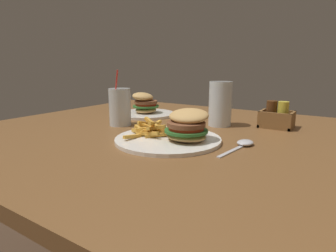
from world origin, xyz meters
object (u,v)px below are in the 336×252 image
(meal_plate_near, at_px, (175,133))
(juice_glass, at_px, (120,108))
(beer_glass, at_px, (220,105))
(condiment_caddy, at_px, (277,118))
(spoon, at_px, (244,143))
(meal_plate_far, at_px, (145,108))

(meal_plate_near, xyz_separation_m, juice_glass, (-0.28, 0.08, 0.03))
(beer_glass, xyz_separation_m, juice_glass, (-0.29, -0.18, -0.01))
(meal_plate_near, bearing_deg, beer_glass, 85.83)
(meal_plate_near, bearing_deg, condiment_caddy, 60.69)
(beer_glass, bearing_deg, condiment_caddy, 24.28)
(beer_glass, xyz_separation_m, spoon, (0.15, -0.20, -0.06))
(juice_glass, bearing_deg, meal_plate_far, 102.94)
(beer_glass, height_order, meal_plate_far, beer_glass)
(meal_plate_far, bearing_deg, beer_glass, -3.57)
(juice_glass, relative_size, condiment_caddy, 1.81)
(meal_plate_near, height_order, condiment_caddy, meal_plate_near)
(meal_plate_near, distance_m, condiment_caddy, 0.39)
(beer_glass, xyz_separation_m, condiment_caddy, (0.17, 0.08, -0.04))
(juice_glass, xyz_separation_m, condiment_caddy, (0.47, 0.26, -0.03))
(meal_plate_near, relative_size, beer_glass, 1.93)
(meal_plate_near, bearing_deg, meal_plate_far, 138.53)
(beer_glass, relative_size, juice_glass, 0.80)
(beer_glass, height_order, juice_glass, juice_glass)
(spoon, xyz_separation_m, meal_plate_far, (-0.49, 0.22, 0.02))
(meal_plate_near, relative_size, spoon, 1.80)
(beer_glass, distance_m, spoon, 0.26)
(beer_glass, height_order, spoon, beer_glass)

